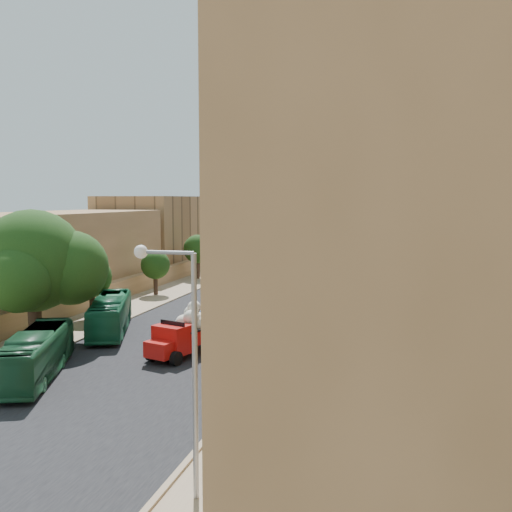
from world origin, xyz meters
The scene contains 36 objects.
ground centered at (0.00, 0.00, 0.00)m, with size 260.00×260.00×0.00m, color brown.
road_surface centered at (0.00, 30.00, 0.01)m, with size 14.00×140.00×0.01m, color black.
sidewalk_east centered at (9.50, 30.00, 0.01)m, with size 5.00×140.00×0.01m, color #927B5F.
sidewalk_west centered at (-9.50, 30.00, 0.01)m, with size 5.00×140.00×0.01m, color #927B5F.
kerb_east centered at (7.00, 30.00, 0.06)m, with size 0.25×140.00×0.12m, color #927B5F.
kerb_west centered at (-7.00, 30.00, 0.06)m, with size 0.25×140.00×0.12m, color #927B5F.
townhouse_a centered at (15.95, -3.00, 6.41)m, with size 9.00×14.00×16.40m.
townhouse_b centered at (15.95, 11.00, 5.66)m, with size 9.00×14.00×14.90m.
townhouse_c centered at (15.95, 25.00, 6.91)m, with size 9.00×14.00×17.40m.
townhouse_d centered at (15.95, 39.00, 6.16)m, with size 9.00×14.00×15.90m.
corner_block centered at (16.50, -16.50, 7.91)m, with size 9.20×10.20×15.70m.
west_wall centered at (-12.50, 20.00, 0.90)m, with size 1.00×40.00×1.80m, color #9C7146.
west_building_low centered at (-18.00, 18.00, 4.20)m, with size 10.00×28.00×8.40m, color olive.
west_building_mid centered at (-18.00, 44.00, 5.00)m, with size 10.00×22.00×10.00m, color #A6794B.
church centered at (0.00, 78.61, 9.52)m, with size 28.00×22.50×36.30m.
ficus_tree centered at (-9.42, 4.01, 5.33)m, with size 9.02×8.29×9.02m.
street_tree_a centered at (-10.00, 12.00, 3.36)m, with size 3.27×3.27×5.02m.
street_tree_b centered at (-10.00, 24.00, 3.03)m, with size 2.95×2.95×4.53m.
street_tree_c centered at (-10.00, 36.00, 3.60)m, with size 3.49×3.49×5.37m.
street_tree_d centered at (-10.00, 48.00, 3.60)m, with size 3.50×3.50×5.38m.
streetlamp centered at (7.72, -12.00, 5.20)m, with size 2.11×0.44×8.22m.
red_truck centered at (1.46, 3.78, 1.45)m, with size 3.63×5.96×3.29m.
olive_pickup centered at (6.35, 22.35, 0.99)m, with size 3.95×5.37×2.03m.
bus_green_south centered at (-4.66, -2.58, 1.29)m, with size 2.16×9.25×2.58m, color #1D5230.
bus_green_north centered at (-6.09, 7.95, 1.33)m, with size 2.24×9.58×2.67m, color #165D38.
bus_red_east centered at (6.50, 6.72, 1.53)m, with size 2.57×10.98×3.06m, color red.
bus_cream_east centered at (6.50, 22.78, 1.18)m, with size 1.98×8.46×2.36m, color beige.
car_blue_a centered at (-1.02, 11.16, 0.64)m, with size 1.52×3.78×1.29m, color #5687CC.
car_white_a centered at (-2.44, 25.79, 0.72)m, with size 1.52×4.36×1.44m, color white.
car_cream centered at (4.24, 21.59, 0.71)m, with size 2.36×5.12×1.42m, color beige.
car_dkblue centered at (-3.87, 48.65, 0.62)m, with size 1.74×4.27×1.24m, color #15214D.
car_white_b centered at (4.25, 42.94, 0.65)m, with size 1.54×3.84×1.31m, color white.
car_blue_b centered at (-2.14, 59.18, 0.71)m, with size 1.49×4.28×1.41m, color teal.
pedestrian_a centered at (7.90, 14.15, 0.89)m, with size 0.65×0.43×1.78m, color #29242C.
pedestrian_b centered at (8.23, -6.60, 0.77)m, with size 0.75×0.59×1.55m, color #312C24.
pedestrian_c centered at (9.17, 13.19, 0.90)m, with size 1.05×0.44×1.79m, color #323339.
Camera 1 is at (14.66, -28.54, 9.69)m, focal length 40.00 mm.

